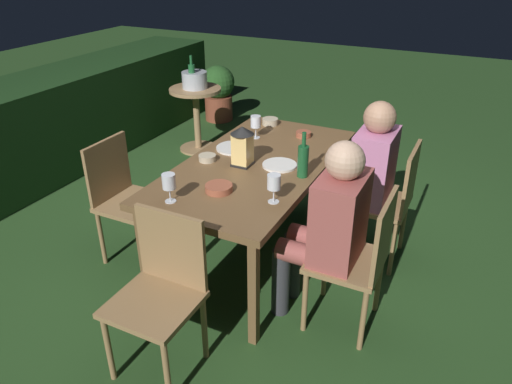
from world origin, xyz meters
name	(u,v)px	position (x,y,z in m)	size (l,w,h in m)	color
ground_plane	(256,255)	(0.00, 0.00, 0.00)	(16.00, 16.00, 0.00)	#26471E
dining_table	(256,170)	(0.00, 0.00, 0.69)	(1.69, 0.87, 0.75)	brown
chair_head_near	(161,288)	(-1.09, 0.00, 0.49)	(0.40, 0.42, 0.87)	#937047
chair_side_left_a	(359,257)	(-0.38, -0.83, 0.49)	(0.42, 0.40, 0.87)	#937047
person_in_rust	(328,225)	(-0.38, -0.63, 0.64)	(0.38, 0.47, 1.15)	#9E4C47
chair_side_right_a	(125,195)	(-0.38, 0.83, 0.49)	(0.42, 0.40, 0.87)	#937047
chair_side_left_b	(389,198)	(0.38, -0.83, 0.49)	(0.42, 0.40, 0.87)	#937047
person_in_pink	(363,173)	(0.38, -0.63, 0.64)	(0.38, 0.47, 1.15)	#C675A3
lantern_centerpiece	(242,144)	(-0.08, 0.06, 0.89)	(0.15, 0.15, 0.27)	black
green_bottle_on_table	(303,160)	(-0.07, -0.35, 0.86)	(0.07, 0.07, 0.29)	#195128
wine_glass_a	(256,123)	(0.40, 0.20, 0.86)	(0.08, 0.08, 0.17)	silver
wine_glass_b	(169,183)	(-0.70, 0.19, 0.86)	(0.08, 0.08, 0.17)	silver
wine_glass_c	(274,183)	(-0.45, -0.33, 0.86)	(0.08, 0.08, 0.17)	silver
plate_a	(234,148)	(0.14, 0.24, 0.75)	(0.26, 0.26, 0.01)	silver
plate_b	(280,165)	(0.01, -0.17, 0.75)	(0.23, 0.23, 0.01)	white
bowl_olives	(219,188)	(-0.47, 0.01, 0.77)	(0.16, 0.16, 0.04)	#9E5138
bowl_bread	(207,158)	(-0.12, 0.30, 0.77)	(0.12, 0.12, 0.04)	#BCAD8E
bowl_salad	(303,134)	(0.58, -0.11, 0.77)	(0.11, 0.11, 0.04)	#9E5138
bowl_dip	(270,121)	(0.71, 0.22, 0.77)	(0.13, 0.13, 0.05)	#BCAD8E
side_table	(196,109)	(1.53, 1.46, 0.46)	(0.54, 0.54, 0.69)	#9E7A51
ice_bucket	(194,79)	(1.53, 1.46, 0.78)	(0.26, 0.26, 0.34)	#B2B7BF
hedge_backdrop	(6,141)	(0.00, 2.49, 0.46)	(5.56, 0.76, 0.92)	#193816
potted_plant_by_hedge	(218,91)	(2.50, 1.76, 0.37)	(0.41, 0.41, 0.69)	brown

